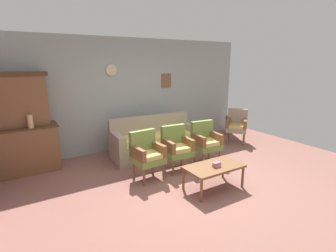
{
  "coord_description": "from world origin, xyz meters",
  "views": [
    {
      "loc": [
        -2.73,
        -3.33,
        2.15
      ],
      "look_at": [
        0.02,
        1.08,
        0.85
      ],
      "focal_mm": 27.77,
      "sensor_mm": 36.0,
      "label": 1
    }
  ],
  "objects_px": {
    "armchair_row_middle": "(177,146)",
    "coffee_table": "(214,168)",
    "floor_vase_by_wall": "(229,125)",
    "side_cabinet": "(28,149)",
    "floral_couch": "(155,142)",
    "book_stack_on_table": "(217,164)",
    "vase_on_cabinet": "(30,121)",
    "wingback_chair_by_fireplace": "(237,124)",
    "armchair_near_couch_end": "(206,140)",
    "armchair_near_cabinet": "(147,153)"
  },
  "relations": [
    {
      "from": "armchair_near_couch_end",
      "to": "wingback_chair_by_fireplace",
      "type": "xyz_separation_m",
      "value": [
        1.65,
        0.67,
        0.0
      ]
    },
    {
      "from": "coffee_table",
      "to": "floral_couch",
      "type": "bearing_deg",
      "value": 91.6
    },
    {
      "from": "armchair_row_middle",
      "to": "coffee_table",
      "type": "xyz_separation_m",
      "value": [
        0.09,
        -1.02,
        -0.12
      ]
    },
    {
      "from": "floral_couch",
      "to": "floor_vase_by_wall",
      "type": "distance_m",
      "value": 2.82
    },
    {
      "from": "floral_couch",
      "to": "floor_vase_by_wall",
      "type": "height_order",
      "value": "floral_couch"
    },
    {
      "from": "side_cabinet",
      "to": "floor_vase_by_wall",
      "type": "relative_size",
      "value": 2.03
    },
    {
      "from": "vase_on_cabinet",
      "to": "floor_vase_by_wall",
      "type": "xyz_separation_m",
      "value": [
        5.27,
        0.09,
        -0.77
      ]
    },
    {
      "from": "book_stack_on_table",
      "to": "vase_on_cabinet",
      "type": "bearing_deg",
      "value": 137.31
    },
    {
      "from": "coffee_table",
      "to": "floor_vase_by_wall",
      "type": "bearing_deg",
      "value": 41.16
    },
    {
      "from": "floral_couch",
      "to": "floor_vase_by_wall",
      "type": "xyz_separation_m",
      "value": [
        2.79,
        0.42,
        -0.04
      ]
    },
    {
      "from": "vase_on_cabinet",
      "to": "wingback_chair_by_fireplace",
      "type": "height_order",
      "value": "vase_on_cabinet"
    },
    {
      "from": "armchair_row_middle",
      "to": "floor_vase_by_wall",
      "type": "bearing_deg",
      "value": 26.0
    },
    {
      "from": "coffee_table",
      "to": "floor_vase_by_wall",
      "type": "height_order",
      "value": "floor_vase_by_wall"
    },
    {
      "from": "floral_couch",
      "to": "armchair_row_middle",
      "type": "bearing_deg",
      "value": -91.83
    },
    {
      "from": "wingback_chair_by_fireplace",
      "to": "floor_vase_by_wall",
      "type": "bearing_deg",
      "value": 58.54
    },
    {
      "from": "armchair_near_cabinet",
      "to": "book_stack_on_table",
      "type": "relative_size",
      "value": 6.26
    },
    {
      "from": "vase_on_cabinet",
      "to": "armchair_row_middle",
      "type": "bearing_deg",
      "value": -27.72
    },
    {
      "from": "armchair_near_couch_end",
      "to": "book_stack_on_table",
      "type": "relative_size",
      "value": 6.26
    },
    {
      "from": "coffee_table",
      "to": "vase_on_cabinet",
      "type": "bearing_deg",
      "value": 137.74
    },
    {
      "from": "wingback_chair_by_fireplace",
      "to": "coffee_table",
      "type": "height_order",
      "value": "wingback_chair_by_fireplace"
    },
    {
      "from": "armchair_row_middle",
      "to": "coffee_table",
      "type": "relative_size",
      "value": 0.9
    },
    {
      "from": "wingback_chair_by_fireplace",
      "to": "book_stack_on_table",
      "type": "height_order",
      "value": "wingback_chair_by_fireplace"
    },
    {
      "from": "armchair_near_cabinet",
      "to": "wingback_chair_by_fireplace",
      "type": "distance_m",
      "value": 3.16
    },
    {
      "from": "floral_couch",
      "to": "book_stack_on_table",
      "type": "relative_size",
      "value": 14.21
    },
    {
      "from": "armchair_row_middle",
      "to": "book_stack_on_table",
      "type": "bearing_deg",
      "value": -84.6
    },
    {
      "from": "side_cabinet",
      "to": "floral_couch",
      "type": "bearing_deg",
      "value": -11.43
    },
    {
      "from": "armchair_near_couch_end",
      "to": "wingback_chair_by_fireplace",
      "type": "relative_size",
      "value": 1.0
    },
    {
      "from": "book_stack_on_table",
      "to": "floor_vase_by_wall",
      "type": "bearing_deg",
      "value": 41.9
    },
    {
      "from": "wingback_chair_by_fireplace",
      "to": "floor_vase_by_wall",
      "type": "xyz_separation_m",
      "value": [
        0.44,
        0.71,
        -0.21
      ]
    },
    {
      "from": "wingback_chair_by_fireplace",
      "to": "coffee_table",
      "type": "relative_size",
      "value": 0.9
    },
    {
      "from": "floral_couch",
      "to": "armchair_near_couch_end",
      "type": "xyz_separation_m",
      "value": [
        0.71,
        -0.97,
        0.17
      ]
    },
    {
      "from": "vase_on_cabinet",
      "to": "armchair_near_couch_end",
      "type": "relative_size",
      "value": 0.28
    },
    {
      "from": "side_cabinet",
      "to": "book_stack_on_table",
      "type": "xyz_separation_m",
      "value": [
        2.64,
        -2.54,
        -0.01
      ]
    },
    {
      "from": "armchair_near_cabinet",
      "to": "armchair_near_couch_end",
      "type": "bearing_deg",
      "value": 1.32
    },
    {
      "from": "side_cabinet",
      "to": "floral_couch",
      "type": "distance_m",
      "value": 2.63
    },
    {
      "from": "floral_couch",
      "to": "armchair_near_cabinet",
      "type": "xyz_separation_m",
      "value": [
        -0.72,
        -1.0,
        0.17
      ]
    },
    {
      "from": "side_cabinet",
      "to": "armchair_near_couch_end",
      "type": "height_order",
      "value": "side_cabinet"
    },
    {
      "from": "vase_on_cabinet",
      "to": "coffee_table",
      "type": "relative_size",
      "value": 0.25
    },
    {
      "from": "armchair_near_couch_end",
      "to": "side_cabinet",
      "type": "bearing_deg",
      "value": 155.65
    },
    {
      "from": "vase_on_cabinet",
      "to": "armchair_near_cabinet",
      "type": "height_order",
      "value": "vase_on_cabinet"
    },
    {
      "from": "armchair_near_couch_end",
      "to": "book_stack_on_table",
      "type": "height_order",
      "value": "armchair_near_couch_end"
    },
    {
      "from": "wingback_chair_by_fireplace",
      "to": "armchair_near_cabinet",
      "type": "bearing_deg",
      "value": -167.07
    },
    {
      "from": "armchair_near_couch_end",
      "to": "book_stack_on_table",
      "type": "bearing_deg",
      "value": -121.16
    },
    {
      "from": "floral_couch",
      "to": "armchair_near_couch_end",
      "type": "relative_size",
      "value": 2.27
    },
    {
      "from": "book_stack_on_table",
      "to": "side_cabinet",
      "type": "bearing_deg",
      "value": 136.11
    },
    {
      "from": "armchair_near_cabinet",
      "to": "floor_vase_by_wall",
      "type": "distance_m",
      "value": 3.8
    },
    {
      "from": "armchair_near_couch_end",
      "to": "floral_couch",
      "type": "bearing_deg",
      "value": 126.3
    },
    {
      "from": "armchair_near_cabinet",
      "to": "wingback_chair_by_fireplace",
      "type": "bearing_deg",
      "value": 12.93
    },
    {
      "from": "armchair_row_middle",
      "to": "wingback_chair_by_fireplace",
      "type": "relative_size",
      "value": 1.0
    },
    {
      "from": "coffee_table",
      "to": "book_stack_on_table",
      "type": "relative_size",
      "value": 6.96
    }
  ]
}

